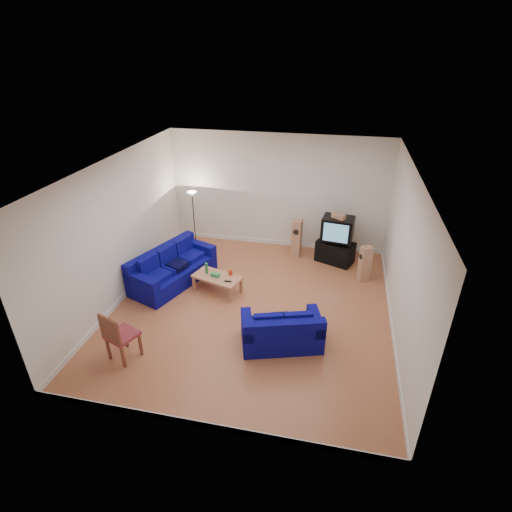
% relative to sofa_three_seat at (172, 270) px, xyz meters
% --- Properties ---
extents(room, '(6.01, 6.51, 3.21)m').
position_rel_sofa_three_seat_xyz_m(room, '(2.18, -0.67, 1.22)').
color(room, brown).
rests_on(room, ground).
extents(sofa_three_seat, '(1.68, 2.42, 0.86)m').
position_rel_sofa_three_seat_xyz_m(sofa_three_seat, '(0.00, 0.00, 0.00)').
color(sofa_three_seat, navy).
rests_on(sofa_three_seat, ground).
extents(sofa_loveseat, '(1.72, 1.27, 0.77)m').
position_rel_sofa_three_seat_xyz_m(sofa_loveseat, '(3.01, -1.76, -0.03)').
color(sofa_loveseat, navy).
rests_on(sofa_loveseat, ground).
extents(coffee_table, '(1.24, 0.87, 0.41)m').
position_rel_sofa_three_seat_xyz_m(coffee_table, '(1.22, -0.19, 0.04)').
color(coffee_table, tan).
rests_on(coffee_table, ground).
extents(bottle, '(0.08, 0.08, 0.28)m').
position_rel_sofa_three_seat_xyz_m(bottle, '(0.95, -0.11, 0.23)').
color(bottle, '#197233').
rests_on(bottle, coffee_table).
extents(tissue_box, '(0.22, 0.15, 0.08)m').
position_rel_sofa_three_seat_xyz_m(tissue_box, '(1.19, -0.20, 0.13)').
color(tissue_box, green).
rests_on(tissue_box, coffee_table).
extents(red_canister, '(0.09, 0.09, 0.13)m').
position_rel_sofa_three_seat_xyz_m(red_canister, '(1.51, -0.06, 0.16)').
color(red_canister, red).
rests_on(red_canister, coffee_table).
extents(remote, '(0.16, 0.06, 0.02)m').
position_rel_sofa_three_seat_xyz_m(remote, '(1.54, -0.37, 0.10)').
color(remote, black).
rests_on(remote, coffee_table).
extents(tv_stand, '(1.09, 0.86, 0.58)m').
position_rel_sofa_three_seat_xyz_m(tv_stand, '(3.89, 1.87, -0.03)').
color(tv_stand, black).
rests_on(tv_stand, ground).
extents(av_receiver, '(0.52, 0.51, 0.09)m').
position_rel_sofa_three_seat_xyz_m(av_receiver, '(3.92, 1.88, 0.31)').
color(av_receiver, black).
rests_on(av_receiver, tv_stand).
extents(television, '(0.86, 0.69, 0.61)m').
position_rel_sofa_three_seat_xyz_m(television, '(3.89, 1.85, 0.66)').
color(television, black).
rests_on(television, av_receiver).
extents(centre_speaker, '(0.38, 0.32, 0.13)m').
position_rel_sofa_three_seat_xyz_m(centre_speaker, '(3.88, 1.81, 1.03)').
color(centre_speaker, tan).
rests_on(centre_speaker, television).
extents(speaker_left, '(0.27, 0.34, 1.04)m').
position_rel_sofa_three_seat_xyz_m(speaker_left, '(2.82, 2.03, 0.20)').
color(speaker_left, tan).
rests_on(speaker_left, ground).
extents(speaker_right, '(0.33, 0.30, 0.91)m').
position_rel_sofa_three_seat_xyz_m(speaker_right, '(4.63, 1.08, 0.13)').
color(speaker_right, tan).
rests_on(speaker_right, ground).
extents(floor_lamp, '(0.28, 0.28, 1.63)m').
position_rel_sofa_three_seat_xyz_m(floor_lamp, '(-0.12, 2.03, 1.02)').
color(floor_lamp, black).
rests_on(floor_lamp, ground).
extents(dining_chair, '(0.65, 0.65, 1.04)m').
position_rel_sofa_three_seat_xyz_m(dining_chair, '(0.16, -2.79, 0.26)').
color(dining_chair, brown).
rests_on(dining_chair, ground).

